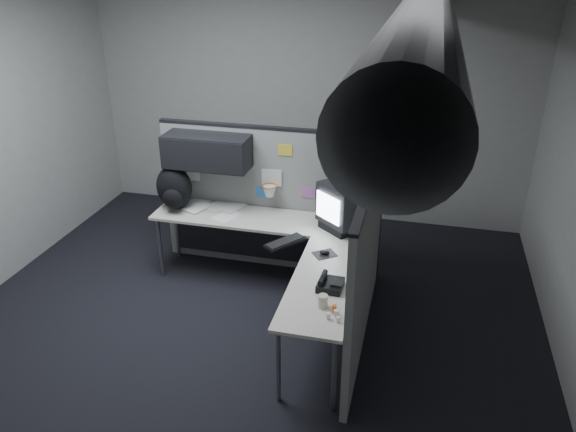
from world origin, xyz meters
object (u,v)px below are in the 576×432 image
(desk, at_px, (276,243))
(backpack, at_px, (174,188))
(monitor, at_px, (345,205))
(keyboard, at_px, (285,242))
(phone, at_px, (330,284))

(desk, xyz_separation_m, backpack, (-1.21, 0.29, 0.35))
(monitor, distance_m, keyboard, 0.73)
(phone, relative_size, backpack, 0.49)
(phone, bearing_deg, backpack, 161.08)
(keyboard, bearing_deg, backpack, 151.18)
(monitor, bearing_deg, backpack, 174.29)
(monitor, distance_m, backpack, 1.85)
(monitor, height_order, keyboard, monitor)
(phone, bearing_deg, monitor, 105.27)
(desk, height_order, monitor, monitor)
(keyboard, bearing_deg, phone, -58.75)
(desk, height_order, keyboard, keyboard)
(keyboard, relative_size, backpack, 0.89)
(desk, bearing_deg, monitor, 21.97)
(monitor, bearing_deg, phone, -92.10)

